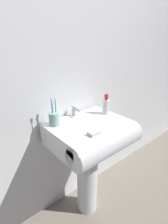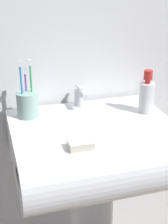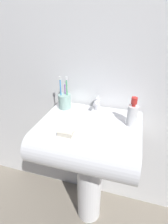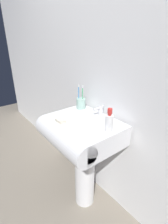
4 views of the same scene
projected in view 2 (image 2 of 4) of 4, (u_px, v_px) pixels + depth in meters
name	position (u px, v px, depth m)	size (l,w,h in m)	color
wall_back	(73.00, 15.00, 1.30)	(5.00, 0.05, 2.40)	white
sink_basin	(97.00, 151.00, 1.20)	(0.57, 0.49, 0.16)	white
faucet	(81.00, 96.00, 1.34)	(0.04, 0.10, 0.08)	silver
toothbrush_cup	(28.00, 104.00, 1.25)	(0.08, 0.08, 0.21)	#99BFB2
soap_bottle	(147.00, 96.00, 1.28)	(0.06, 0.06, 0.17)	white
bar_soap	(81.00, 145.00, 1.05)	(0.08, 0.05, 0.02)	silver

